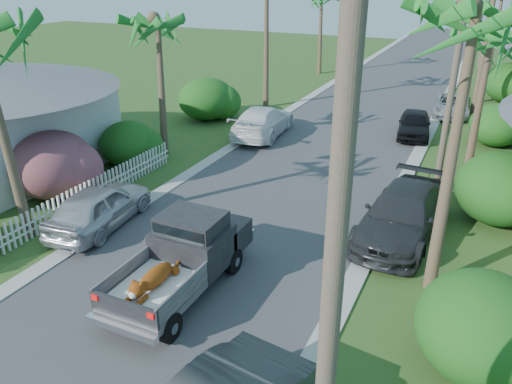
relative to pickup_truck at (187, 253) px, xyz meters
The scene contains 25 objects.
ground 3.26m from the pickup_truck, 91.93° to the right, with size 120.00×120.00×0.00m, color #31531F.
road 21.92m from the pickup_truck, 90.27° to the left, with size 8.00×100.00×0.02m, color #38383A.
curb_left 22.36m from the pickup_truck, 101.37° to the left, with size 0.60×100.00×0.06m, color #A5A39E.
curb_right 22.32m from the pickup_truck, 79.15° to the left, with size 0.60×100.00×0.06m, color #A5A39E.
pickup_truck is the anchor object (origin of this frame).
parked_car_rm 7.24m from the pickup_truck, 47.41° to the left, with size 2.22×5.47×1.59m, color #2A2D2F.
parked_car_rf 17.00m from the pickup_truck, 78.13° to the left, with size 1.60×3.97×1.35m, color black.
parked_car_rd 22.42m from the pickup_truck, 77.38° to the left, with size 1.99×4.32×1.20m, color #AAADB1.
parked_car_ln 4.88m from the pickup_truck, 160.33° to the left, with size 1.77×4.41×1.50m, color #BBBDC3.
parked_car_lf 13.89m from the pickup_truck, 105.87° to the left, with size 2.18×5.36×1.56m, color white.
palm_l_b 12.38m from the pickup_truck, 127.81° to the left, with size 4.40×4.40×7.40m.
palm_r_a 9.38m from the pickup_truck, 25.07° to the left, with size 4.40×4.40×8.70m.
palm_r_b 14.43m from the pickup_truck, 61.37° to the left, with size 4.40×4.40×7.20m.
shrub_l_b 8.42m from the pickup_truck, 159.87° to the left, with size 3.00×3.30×2.60m, color #C41C6E.
shrub_l_c 10.19m from the pickup_truck, 137.41° to the left, with size 2.40×2.64×2.00m, color #1B4E16.
shrub_l_d 16.96m from the pickup_truck, 118.55° to the left, with size 3.20×3.52×2.40m, color #1B4E16.
shrub_r_a 7.50m from the pickup_truck, ahead, with size 2.80×3.08×2.30m, color #1B4E16.
shrub_r_b 11.03m from the pickup_truck, 45.74° to the left, with size 3.00×3.30×2.50m, color #1B4E16.
shrub_r_c 18.45m from the pickup_truck, 66.36° to the left, with size 2.60×2.86×2.10m, color #1B4E16.
shrub_r_d 28.03m from the pickup_truck, 73.64° to the left, with size 3.20×3.52×2.60m, color #1B4E16.
picket_fence 6.58m from the pickup_truck, 158.55° to the left, with size 0.10×11.00×1.00m, color white.
utility_pole_a 8.31m from the pickup_truck, 42.87° to the right, with size 1.60×0.26×9.00m.
utility_pole_b 11.88m from the pickup_truck, 60.96° to the left, with size 1.60×0.26×9.00m.
utility_pole_c 25.75m from the pickup_truck, 77.55° to the left, with size 1.60×0.26×9.00m.
utility_pole_d 40.43m from the pickup_truck, 82.16° to the left, with size 1.60×0.26×9.00m.
Camera 1 is at (6.87, -6.82, 8.18)m, focal length 35.00 mm.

